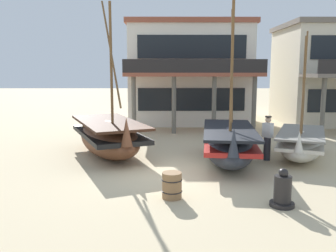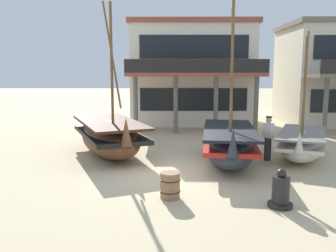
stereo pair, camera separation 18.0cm
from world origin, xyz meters
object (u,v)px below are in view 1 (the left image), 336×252
object	(u,v)px
fishing_boat_centre_large	(109,137)
fisherman_by_hull	(267,138)
harbor_building_main	(189,73)
fishing_boat_near_left	(229,144)
capstan_winch	(283,191)
fishing_boat_far_right	(301,143)
wooden_barrel	(172,185)

from	to	relation	value
fishing_boat_centre_large	fisherman_by_hull	xyz separation A→B (m)	(6.08, -0.76, 0.06)
fisherman_by_hull	harbor_building_main	world-z (taller)	harbor_building_main
fishing_boat_near_left	capstan_winch	bearing A→B (deg)	-82.10
fishing_boat_far_right	fisherman_by_hull	distance (m)	1.44
fisherman_by_hull	wooden_barrel	size ratio (longest dim) A/B	2.41
fishing_boat_near_left	wooden_barrel	xyz separation A→B (m)	(-2.14, -3.69, -0.36)
fishing_boat_centre_large	capstan_winch	distance (m)	7.53
fishing_boat_near_left	fishing_boat_far_right	bearing A→B (deg)	13.95
fishing_boat_near_left	fishing_boat_far_right	world-z (taller)	fishing_boat_near_left
fishing_boat_centre_large	fisherman_by_hull	bearing A→B (deg)	-7.15
capstan_winch	harbor_building_main	size ratio (longest dim) A/B	0.12
fishing_boat_near_left	fishing_boat_centre_large	distance (m)	4.71
fishing_boat_near_left	capstan_winch	distance (m)	4.34
capstan_winch	fishing_boat_centre_large	bearing A→B (deg)	133.25
fishing_boat_near_left	fishing_boat_far_right	xyz separation A→B (m)	(2.91, 0.72, -0.13)
wooden_barrel	harbor_building_main	bearing A→B (deg)	84.80
fishing_boat_centre_large	capstan_winch	bearing A→B (deg)	-46.75
wooden_barrel	harbor_building_main	size ratio (longest dim) A/B	0.09
fishing_boat_centre_large	harbor_building_main	distance (m)	10.89
wooden_barrel	fishing_boat_near_left	bearing A→B (deg)	59.90
fishing_boat_centre_large	fisherman_by_hull	size ratio (longest dim) A/B	3.59
fishing_boat_far_right	harbor_building_main	bearing A→B (deg)	109.63
capstan_winch	wooden_barrel	distance (m)	2.80
fishing_boat_near_left	fishing_boat_centre_large	bearing A→B (deg)	165.37
fishing_boat_far_right	capstan_winch	size ratio (longest dim) A/B	4.97
capstan_winch	wooden_barrel	xyz separation A→B (m)	(-2.73, 0.60, -0.04)
wooden_barrel	fisherman_by_hull	bearing A→B (deg)	48.33
fishing_boat_near_left	fisherman_by_hull	world-z (taller)	fishing_boat_near_left
fishing_boat_centre_large	fisherman_by_hull	world-z (taller)	fishing_boat_centre_large
capstan_winch	harbor_building_main	xyz separation A→B (m)	(-1.39, 15.40, 2.83)
fisherman_by_hull	fishing_boat_centre_large	bearing A→B (deg)	172.85
capstan_winch	wooden_barrel	bearing A→B (deg)	167.67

